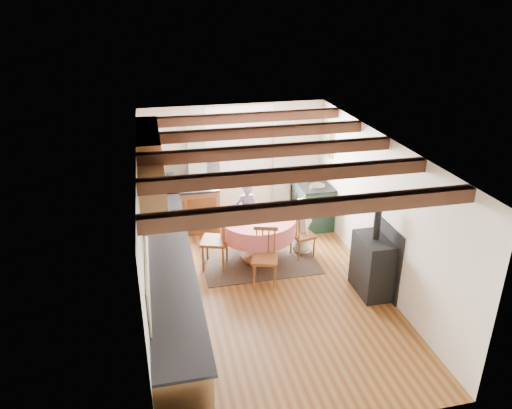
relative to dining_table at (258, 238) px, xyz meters
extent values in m
cube|color=brown|center=(-0.08, -1.03, -0.39)|extent=(3.60, 5.50, 0.00)
cube|color=white|center=(-0.08, -1.03, 2.01)|extent=(3.60, 5.50, 0.00)
cube|color=silver|center=(-0.08, 1.72, 0.81)|extent=(3.60, 0.00, 2.40)
cube|color=silver|center=(-0.08, -3.78, 0.81)|extent=(3.60, 0.00, 2.40)
cube|color=silver|center=(-1.88, -1.03, 0.81)|extent=(0.00, 5.50, 2.40)
cube|color=silver|center=(1.72, -1.03, 0.81)|extent=(0.00, 5.50, 2.40)
cube|color=#3A1F14|center=(-0.08, -3.03, 1.92)|extent=(3.60, 0.16, 0.16)
cube|color=#3A1F14|center=(-0.08, -2.03, 1.92)|extent=(3.60, 0.16, 0.16)
cube|color=#3A1F14|center=(-0.08, -1.03, 1.92)|extent=(3.60, 0.16, 0.16)
cube|color=#3A1F14|center=(-0.08, -0.03, 1.92)|extent=(3.60, 0.16, 0.16)
cube|color=#3A1F14|center=(-0.08, 0.97, 1.92)|extent=(3.60, 0.16, 0.16)
cube|color=beige|center=(-1.86, -0.73, 0.81)|extent=(0.02, 4.50, 0.55)
cube|color=beige|center=(-1.08, 1.70, 0.81)|extent=(1.40, 0.02, 0.55)
cube|color=brown|center=(-1.58, -1.03, 0.05)|extent=(0.60, 5.30, 0.88)
cube|color=brown|center=(-1.13, 1.42, 0.05)|extent=(1.30, 0.60, 0.88)
cube|color=black|center=(-1.56, -1.03, 0.51)|extent=(0.64, 5.30, 0.04)
cube|color=black|center=(-1.13, 1.40, 0.51)|extent=(1.30, 0.64, 0.04)
cube|color=brown|center=(-1.71, 0.17, 1.56)|extent=(0.34, 1.80, 0.90)
cube|color=brown|center=(-1.71, -1.33, 1.51)|extent=(0.34, 0.90, 0.70)
cube|color=white|center=(0.02, 1.70, 1.21)|extent=(1.34, 0.03, 1.54)
cube|color=white|center=(0.02, 1.71, 1.21)|extent=(1.20, 0.01, 1.40)
cube|color=#B9B9B9|center=(-0.83, 1.62, 0.71)|extent=(0.35, 0.10, 2.10)
cube|color=#B9B9B9|center=(0.87, 1.62, 0.71)|extent=(0.35, 0.10, 2.10)
cylinder|color=black|center=(0.02, 1.62, 1.81)|extent=(2.00, 0.03, 0.03)
cube|color=gold|center=(1.69, 1.27, 1.31)|extent=(0.04, 0.50, 0.60)
cylinder|color=silver|center=(0.97, 1.69, 1.31)|extent=(0.30, 0.02, 0.30)
cube|color=black|center=(0.00, 0.00, -0.39)|extent=(1.97, 1.54, 0.01)
imported|color=#45465C|center=(-0.03, 0.82, 0.17)|extent=(0.44, 0.32, 1.12)
imported|color=beige|center=(0.83, 0.07, 0.13)|extent=(0.33, 0.51, 1.05)
imported|color=silver|center=(-0.28, 0.08, 0.42)|extent=(0.26, 0.26, 0.06)
imported|color=silver|center=(-0.42, -0.05, 0.42)|extent=(0.22, 0.22, 0.06)
imported|color=silver|center=(0.01, 0.37, 0.44)|extent=(0.14, 0.14, 0.10)
cylinder|color=#262628|center=(-1.37, 1.47, 0.66)|extent=(0.15, 0.15, 0.26)
cylinder|color=#262628|center=(-1.16, 1.49, 0.62)|extent=(0.16, 0.16, 0.18)
camera|label=1|loc=(-1.69, -7.35, 3.96)|focal=34.10mm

